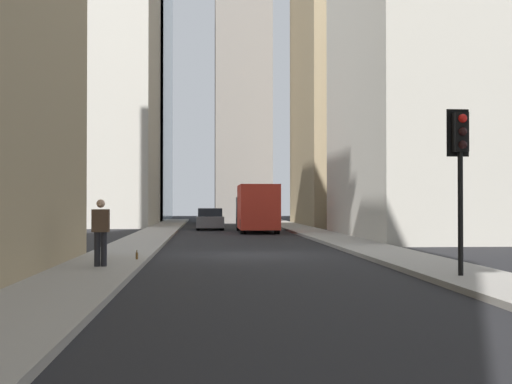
# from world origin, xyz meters

# --- Properties ---
(ground_plane) EXTENTS (135.00, 135.00, 0.00)m
(ground_plane) POSITION_xyz_m (0.00, 0.00, 0.00)
(ground_plane) COLOR black
(sidewalk_right) EXTENTS (90.00, 2.20, 0.14)m
(sidewalk_right) POSITION_xyz_m (0.00, 4.50, 0.07)
(sidewalk_right) COLOR gray
(sidewalk_right) RESTS_ON ground_plane
(sidewalk_left) EXTENTS (90.00, 2.20, 0.14)m
(sidewalk_left) POSITION_xyz_m (0.00, -4.50, 0.07)
(sidewalk_left) COLOR gray
(sidewalk_left) RESTS_ON ground_plane
(building_left_far) EXTENTS (13.42, 10.50, 29.79)m
(building_left_far) POSITION_xyz_m (28.79, -10.59, 14.91)
(building_left_far) COLOR #9E8966
(building_left_far) RESTS_ON ground_plane
(building_left_midfar) EXTENTS (13.75, 10.00, 18.17)m
(building_left_midfar) POSITION_xyz_m (10.40, -10.60, 9.09)
(building_left_midfar) COLOR #B7B2A5
(building_left_midfar) RESTS_ON ground_plane
(building_right_far) EXTENTS (16.15, 10.00, 28.63)m
(building_right_far) POSITION_xyz_m (31.45, 10.60, 14.32)
(building_right_far) COLOR #B7B2A5
(building_right_far) RESTS_ON ground_plane
(delivery_truck) EXTENTS (6.46, 2.25, 2.84)m
(delivery_truck) POSITION_xyz_m (17.67, -1.40, 1.46)
(delivery_truck) COLOR red
(delivery_truck) RESTS_ON ground_plane
(hatchback_grey) EXTENTS (4.30, 1.78, 1.42)m
(hatchback_grey) POSITION_xyz_m (22.08, 1.40, 0.66)
(hatchback_grey) COLOR slate
(hatchback_grey) RESTS_ON ground_plane
(traffic_light_foreground) EXTENTS (0.43, 0.52, 3.83)m
(traffic_light_foreground) POSITION_xyz_m (-8.32, -4.17, 2.96)
(traffic_light_foreground) COLOR black
(traffic_light_foreground) RESTS_ON sidewalk_left
(pedestrian) EXTENTS (0.26, 0.44, 1.75)m
(pedestrian) POSITION_xyz_m (-5.45, 4.40, 1.10)
(pedestrian) COLOR black
(pedestrian) RESTS_ON sidewalk_right
(discarded_bottle) EXTENTS (0.07, 0.07, 0.27)m
(discarded_bottle) POSITION_xyz_m (-3.29, 3.68, 0.25)
(discarded_bottle) COLOR brown
(discarded_bottle) RESTS_ON sidewalk_right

